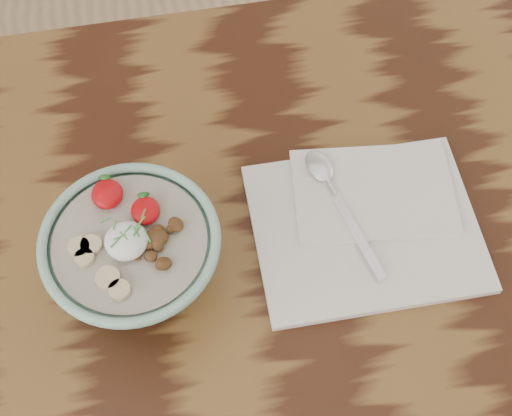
% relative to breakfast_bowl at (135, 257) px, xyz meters
% --- Properties ---
extents(table, '(1.60, 0.90, 0.75)m').
position_rel_breakfast_bowl_xyz_m(table, '(-0.03, -0.05, -0.16)').
color(table, '#371A0D').
rests_on(table, ground).
extents(breakfast_bowl, '(0.19, 0.19, 0.12)m').
position_rel_breakfast_bowl_xyz_m(breakfast_bowl, '(0.00, 0.00, 0.00)').
color(breakfast_bowl, '#89B8A3').
rests_on(breakfast_bowl, table).
extents(napkin, '(0.26, 0.22, 0.02)m').
position_rel_breakfast_bowl_xyz_m(napkin, '(0.27, 0.03, -0.06)').
color(napkin, white).
rests_on(napkin, table).
extents(spoon, '(0.06, 0.18, 0.01)m').
position_rel_breakfast_bowl_xyz_m(spoon, '(0.23, 0.08, -0.04)').
color(spoon, silver).
rests_on(spoon, napkin).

